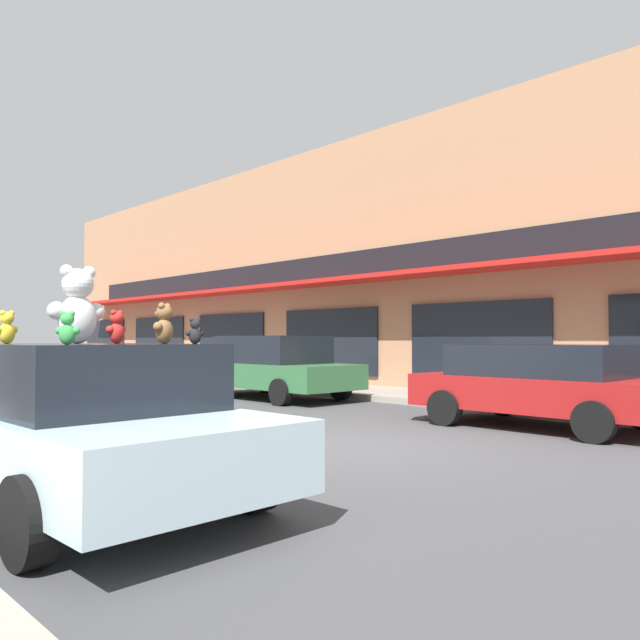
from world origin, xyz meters
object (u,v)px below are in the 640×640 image
object	(u,v)px
plush_art_car	(78,419)
parked_car_far_left	(542,382)
teddy_bear_black	(195,331)
teddy_bear_giant	(77,306)
teddy_bear_brown	(164,324)
parked_car_far_center	(272,366)
teddy_bear_green	(67,329)
teddy_bear_red	(117,327)
teddy_bear_yellow	(7,328)

from	to	relation	value
plush_art_car	parked_car_far_left	distance (m)	7.56
teddy_bear_black	plush_art_car	bearing A→B (deg)	-56.28
plush_art_car	teddy_bear_giant	xyz separation A→B (m)	(0.03, 0.12, 1.03)
teddy_bear_giant	parked_car_far_left	distance (m)	7.60
plush_art_car	teddy_bear_black	distance (m)	1.44
teddy_bear_black	teddy_bear_giant	bearing A→B (deg)	-59.77
teddy_bear_brown	parked_car_far_center	world-z (taller)	teddy_bear_brown
plush_art_car	teddy_bear_brown	bearing A→B (deg)	-54.28
teddy_bear_green	parked_car_far_center	bearing A→B (deg)	-92.01
teddy_bear_red	teddy_bear_black	xyz separation A→B (m)	(0.15, -1.13, -0.05)
teddy_bear_giant	parked_car_far_left	world-z (taller)	teddy_bear_giant
teddy_bear_black	teddy_bear_green	distance (m)	1.05
teddy_bear_giant	plush_art_car	bearing A→B (deg)	77.92
teddy_bear_brown	teddy_bear_black	bearing A→B (deg)	63.36
teddy_bear_yellow	parked_car_far_center	world-z (taller)	teddy_bear_yellow
teddy_bear_green	parked_car_far_left	bearing A→B (deg)	-131.85
teddy_bear_yellow	teddy_bear_brown	bearing A→B (deg)	118.48
teddy_bear_yellow	teddy_bear_green	bearing A→B (deg)	71.81
teddy_bear_red	teddy_bear_yellow	bearing A→B (deg)	-38.20
teddy_bear_red	teddy_bear_green	world-z (taller)	teddy_bear_red
teddy_bear_green	teddy_bear_black	bearing A→B (deg)	-137.01
parked_car_far_center	teddy_bear_brown	bearing A→B (deg)	-135.05
plush_art_car	parked_car_far_center	size ratio (longest dim) A/B	0.95
teddy_bear_giant	parked_car_far_center	bearing A→B (deg)	-137.59
teddy_bear_green	parked_car_far_center	xyz separation A→B (m)	(8.05, 7.42, -0.74)
parked_car_far_left	plush_art_car	bearing A→B (deg)	175.10
parked_car_far_left	teddy_bear_black	bearing A→B (deg)	-176.40
teddy_bear_yellow	parked_car_far_center	distance (m)	10.11
teddy_bear_yellow	teddy_bear_red	bearing A→B (deg)	145.73
teddy_bear_red	teddy_bear_green	size ratio (longest dim) A/B	1.30
teddy_bear_red	teddy_bear_green	xyz separation A→B (m)	(-0.90, -1.09, -0.04)
plush_art_car	parked_car_far_left	xyz separation A→B (m)	(7.53, -0.64, 0.00)
teddy_bear_giant	teddy_bear_brown	world-z (taller)	teddy_bear_giant
teddy_bear_giant	teddy_bear_green	distance (m)	1.31
teddy_bear_giant	parked_car_far_left	size ratio (longest dim) A/B	0.18
teddy_bear_green	parked_car_far_center	world-z (taller)	teddy_bear_green
teddy_bear_giant	teddy_bear_red	bearing A→B (deg)	170.90
teddy_bear_giant	teddy_bear_green	world-z (taller)	teddy_bear_giant
plush_art_car	teddy_bear_brown	xyz separation A→B (m)	(0.49, -0.65, 0.85)
teddy_bear_brown	teddy_bear_yellow	bearing A→B (deg)	-75.52
teddy_bear_red	parked_car_far_left	size ratio (longest dim) A/B	0.08
teddy_bear_black	teddy_bear_brown	distance (m)	0.44
plush_art_car	teddy_bear_black	xyz separation A→B (m)	(0.53, -1.09, 0.79)
parked_car_far_center	teddy_bear_black	bearing A→B (deg)	-133.15
teddy_bear_giant	teddy_bear_black	bearing A→B (deg)	114.99
plush_art_car	teddy_bear_yellow	xyz separation A→B (m)	(-0.52, 0.31, 0.82)
teddy_bear_giant	teddy_bear_green	size ratio (longest dim) A/B	2.92
teddy_bear_black	parked_car_far_left	size ratio (longest dim) A/B	0.05
teddy_bear_yellow	parked_car_far_center	bearing A→B (deg)	-160.83
teddy_bear_yellow	parked_car_far_left	distance (m)	8.14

